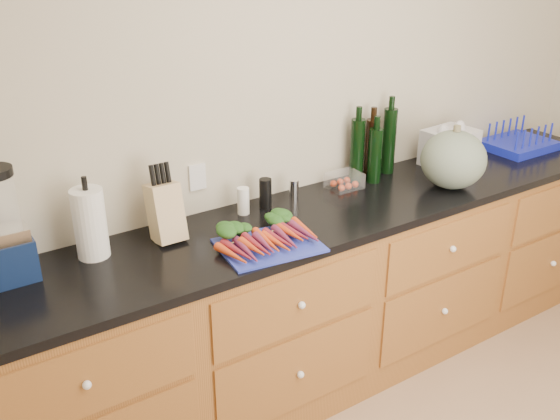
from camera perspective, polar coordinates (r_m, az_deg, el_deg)
wall_back at (r=3.09m, az=2.08°, el=8.54°), size 4.10×0.05×2.60m
cabinets at (r=3.20m, az=5.28°, el=-7.66°), size 3.60×0.64×0.90m
countertop at (r=2.98m, az=5.57°, el=0.02°), size 3.64×0.62×0.04m
cutting_board at (r=2.59m, az=-1.00°, el=-3.24°), size 0.44×0.35×0.01m
carrots at (r=2.60m, az=-1.38°, el=-2.44°), size 0.40×0.28×0.05m
squash at (r=3.25m, az=15.57°, el=4.46°), size 0.33×0.33×0.29m
blender_appliance at (r=2.49m, az=-23.91°, el=-1.86°), size 0.17×0.17×0.44m
paper_towel at (r=2.57m, az=-16.97°, el=-1.19°), size 0.13×0.13×0.29m
knife_block at (r=2.65m, az=-10.43°, el=-0.19°), size 0.12×0.12×0.25m
grinder_salt at (r=2.86m, az=-3.38°, el=0.84°), size 0.06×0.06×0.13m
grinder_pepper at (r=2.91m, az=-1.34°, el=1.52°), size 0.06×0.06×0.14m
canister_chrome at (r=3.00m, az=1.29°, el=1.83°), size 0.05×0.05×0.10m
tomato_box at (r=3.17m, az=5.91°, el=2.69°), size 0.17×0.13×0.08m
bottles at (r=3.29m, az=8.54°, el=5.60°), size 0.29×0.15×0.35m
grocery_bag at (r=3.58m, az=15.22°, el=5.54°), size 0.29×0.24×0.20m
dish_rack at (r=3.99m, az=20.95°, el=5.79°), size 0.39×0.31×0.16m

